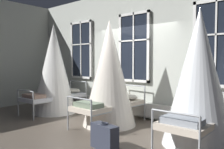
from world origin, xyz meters
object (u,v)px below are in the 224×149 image
at_px(cot_third, 199,79).
at_px(suitcase_dark, 104,137).
at_px(cot_first, 54,70).
at_px(cot_second, 109,74).

distance_m(cot_third, suitcase_dark, 1.98).
bearing_deg(cot_third, cot_first, 91.12).
xyz_separation_m(cot_first, cot_second, (2.15, 0.05, -0.06)).
bearing_deg(suitcase_dark, cot_second, 137.78).
bearing_deg(cot_second, cot_first, 92.90).
bearing_deg(suitcase_dark, cot_first, 168.49).
relative_size(cot_second, suitcase_dark, 4.30).
xyz_separation_m(cot_first, cot_third, (4.29, 0.06, -0.07)).
xyz_separation_m(cot_first, suitcase_dark, (3.14, -1.21, -1.06)).
bearing_deg(cot_first, cot_second, -89.56).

